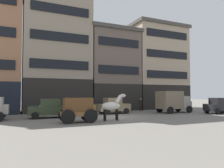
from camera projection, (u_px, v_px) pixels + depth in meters
ground_plane at (114, 117)px, 21.15m from camera, size 120.00×120.00×0.00m
building_center_left at (57, 42)px, 28.19m from camera, size 8.82×5.83×18.12m
building_center_right at (111, 69)px, 31.25m from camera, size 7.63×5.83×11.66m
building_far_right at (157, 67)px, 34.59m from camera, size 9.34×5.83×13.36m
cargo_wagon at (79, 108)px, 17.20m from camera, size 2.98×1.67×1.98m
draft_horse at (112, 106)px, 18.41m from camera, size 2.35×0.70×2.30m
delivery_truck_near at (173, 101)px, 25.93m from camera, size 4.42×2.29×2.62m
sedan_dark at (220, 106)px, 24.96m from camera, size 3.82×2.11×1.83m
sedan_light at (113, 106)px, 24.73m from camera, size 3.78×2.02×1.83m
sedan_parked_curb at (49, 108)px, 20.41m from camera, size 3.81×2.08×1.83m
pedestrian_officer at (141, 104)px, 28.68m from camera, size 0.46×0.46×1.79m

